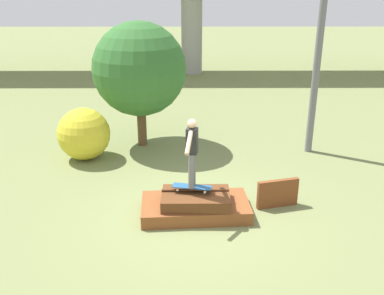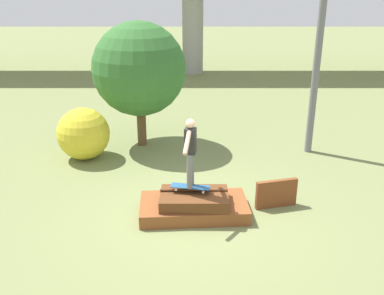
{
  "view_description": "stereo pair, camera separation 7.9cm",
  "coord_description": "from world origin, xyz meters",
  "views": [
    {
      "loc": [
        -0.12,
        -8.07,
        4.7
      ],
      "look_at": [
        -0.07,
        -0.05,
        1.56
      ],
      "focal_mm": 40.0,
      "sensor_mm": 36.0,
      "label": 1
    },
    {
      "loc": [
        -0.04,
        -8.07,
        4.7
      ],
      "look_at": [
        -0.07,
        -0.05,
        1.56
      ],
      "focal_mm": 40.0,
      "sensor_mm": 36.0,
      "label": 2
    }
  ],
  "objects": [
    {
      "name": "scrap_pile",
      "position": [
        0.0,
        -0.03,
        0.22
      ],
      "size": [
        2.36,
        1.33,
        0.6
      ],
      "color": "brown",
      "rests_on": "ground_plane"
    },
    {
      "name": "tree_behind_left",
      "position": [
        -1.56,
        4.18,
        2.32
      ],
      "size": [
        2.71,
        2.71,
        3.68
      ],
      "color": "brown",
      "rests_on": "ground_plane"
    },
    {
      "name": "scrap_plank_loose",
      "position": [
        1.82,
        0.31,
        0.32
      ],
      "size": [
        0.94,
        0.33,
        0.64
      ],
      "color": "brown",
      "rests_on": "ground_plane"
    },
    {
      "name": "utility_pole",
      "position": [
        3.37,
        3.63,
        3.8
      ],
      "size": [
        1.3,
        0.2,
        7.34
      ],
      "color": "slate",
      "rests_on": "ground_plane"
    },
    {
      "name": "ground_plane",
      "position": [
        0.0,
        0.0,
        0.0
      ],
      "size": [
        80.0,
        80.0,
        0.0
      ],
      "primitive_type": "plane",
      "color": "olive"
    },
    {
      "name": "bush_yellow_flowering",
      "position": [
        -3.06,
        3.11,
        0.73
      ],
      "size": [
        1.46,
        1.46,
        1.46
      ],
      "color": "gold",
      "rests_on": "ground_plane"
    },
    {
      "name": "skater",
      "position": [
        -0.07,
        -0.05,
        1.52
      ],
      "size": [
        0.3,
        1.1,
        1.47
      ],
      "color": "slate",
      "rests_on": "skateboard"
    },
    {
      "name": "skateboard",
      "position": [
        -0.07,
        -0.05,
        0.67
      ],
      "size": [
        0.85,
        0.38,
        0.09
      ],
      "color": "#23517F",
      "rests_on": "scrap_pile"
    }
  ]
}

